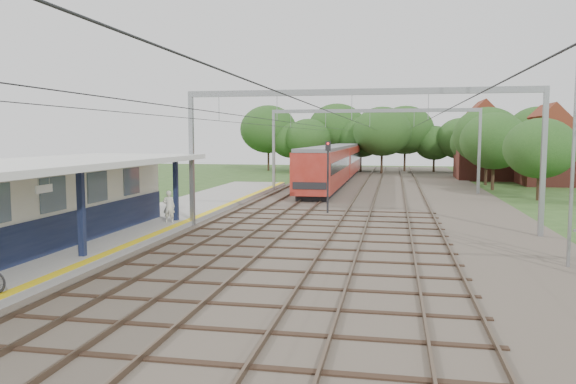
# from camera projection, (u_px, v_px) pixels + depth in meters

# --- Properties ---
(ground) EXTENTS (160.00, 160.00, 0.00)m
(ground) POSITION_uv_depth(u_px,v_px,m) (171.00, 331.00, 13.64)
(ground) COLOR #2D4C1E
(ground) RESTS_ON ground
(ballast_bed) EXTENTS (18.00, 90.00, 0.10)m
(ballast_bed) POSITION_uv_depth(u_px,v_px,m) (376.00, 199.00, 42.22)
(ballast_bed) COLOR #473D33
(ballast_bed) RESTS_ON ground
(platform) EXTENTS (5.00, 52.00, 0.35)m
(platform) POSITION_uv_depth(u_px,v_px,m) (140.00, 225.00, 28.70)
(platform) COLOR gray
(platform) RESTS_ON ground
(yellow_stripe) EXTENTS (0.45, 52.00, 0.01)m
(yellow_stripe) POSITION_uv_depth(u_px,v_px,m) (181.00, 223.00, 28.26)
(yellow_stripe) COLOR yellow
(yellow_stripe) RESTS_ON platform
(station_building) EXTENTS (3.41, 18.00, 3.40)m
(station_building) POSITION_uv_depth(u_px,v_px,m) (26.00, 205.00, 21.93)
(station_building) COLOR beige
(station_building) RESTS_ON platform
(canopy) EXTENTS (6.40, 20.00, 3.44)m
(canopy) POSITION_uv_depth(u_px,v_px,m) (33.00, 166.00, 20.59)
(canopy) COLOR #111938
(canopy) RESTS_ON platform
(rail_tracks) EXTENTS (11.80, 88.00, 0.15)m
(rail_tracks) POSITION_uv_depth(u_px,v_px,m) (343.00, 196.00, 42.67)
(rail_tracks) COLOR brown
(rail_tracks) RESTS_ON ballast_bed
(catenary_system) EXTENTS (17.22, 88.00, 7.00)m
(catenary_system) POSITION_uv_depth(u_px,v_px,m) (366.00, 124.00, 37.18)
(catenary_system) COLOR gray
(catenary_system) RESTS_ON ground
(tree_band) EXTENTS (31.72, 30.88, 8.82)m
(tree_band) POSITION_uv_depth(u_px,v_px,m) (383.00, 135.00, 68.29)
(tree_band) COLOR #382619
(tree_band) RESTS_ON ground
(house_near) EXTENTS (7.00, 6.12, 7.89)m
(house_near) POSITION_uv_depth(u_px,v_px,m) (559.00, 154.00, 54.42)
(house_near) COLOR brown
(house_near) RESTS_ON ground
(house_far) EXTENTS (8.00, 6.12, 8.66)m
(house_far) POSITION_uv_depth(u_px,v_px,m) (495.00, 150.00, 61.19)
(house_far) COLOR brown
(house_far) RESTS_ON ground
(person) EXTENTS (0.66, 0.50, 1.64)m
(person) POSITION_uv_depth(u_px,v_px,m) (169.00, 207.00, 28.42)
(person) COLOR silver
(person) RESTS_ON platform
(train) EXTENTS (2.85, 35.43, 3.74)m
(train) POSITION_uv_depth(u_px,v_px,m) (336.00, 163.00, 56.21)
(train) COLOR black
(train) RESTS_ON ballast_bed
(signal_post) EXTENTS (0.31, 0.27, 4.42)m
(signal_post) POSITION_uv_depth(u_px,v_px,m) (328.00, 168.00, 33.70)
(signal_post) COLOR black
(signal_post) RESTS_ON ground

